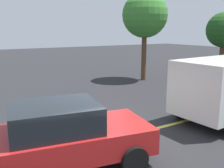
% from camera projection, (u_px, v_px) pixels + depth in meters
% --- Properties ---
extents(ground_plane, '(80.00, 80.00, 0.00)m').
position_uv_depth(ground_plane, '(108.00, 141.00, 7.49)').
color(ground_plane, '#262628').
extents(lane_marking_centre, '(28.00, 0.16, 0.01)m').
position_uv_depth(lane_marking_centre, '(181.00, 122.00, 9.02)').
color(lane_marking_centre, '#E0D14C').
extents(car_red_crossing, '(4.32, 2.51, 1.56)m').
position_uv_depth(car_red_crossing, '(62.00, 136.00, 5.95)').
color(car_red_crossing, red).
rests_on(car_red_crossing, ground_plane).
extents(tree_left_verge, '(2.82, 2.82, 5.51)m').
position_uv_depth(tree_left_verge, '(145.00, 15.00, 15.87)').
color(tree_left_verge, '#513823').
rests_on(tree_left_verge, ground_plane).
extents(tree_centre_verge, '(2.68, 2.68, 4.54)m').
position_uv_depth(tree_centre_verge, '(224.00, 30.00, 19.54)').
color(tree_centre_verge, '#513823').
rests_on(tree_centre_verge, ground_plane).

